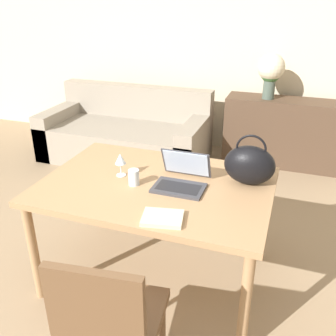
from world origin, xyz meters
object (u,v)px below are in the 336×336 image
at_px(laptop, 182,176).
at_px(chair, 109,320).
at_px(wine_glass, 120,160).
at_px(drinking_glass, 134,177).
at_px(handbag, 250,165).
at_px(flower_vase, 271,71).
at_px(couch, 127,135).

bearing_deg(laptop, chair, -92.81).
bearing_deg(wine_glass, drinking_glass, -34.16).
distance_m(laptop, handbag, 0.43).
bearing_deg(handbag, laptop, -158.93).
xyz_separation_m(chair, laptop, (0.05, 0.95, 0.29)).
bearing_deg(drinking_glass, flower_vase, 75.84).
bearing_deg(chair, drinking_glass, 99.03).
bearing_deg(couch, laptop, -55.47).
relative_size(chair, flower_vase, 1.82).
relative_size(chair, handbag, 2.73).
bearing_deg(laptop, wine_glass, -177.94).
height_order(couch, drinking_glass, drinking_glass).
relative_size(couch, wine_glass, 12.34).
xyz_separation_m(laptop, flower_vase, (0.31, 2.25, 0.28)).
relative_size(chair, couch, 0.46).
bearing_deg(wine_glass, chair, -68.06).
relative_size(chair, wine_glass, 5.71).
distance_m(couch, wine_glass, 2.16).
height_order(drinking_glass, flower_vase, flower_vase).
xyz_separation_m(laptop, wine_glass, (-0.42, -0.02, 0.06)).
bearing_deg(couch, chair, -66.22).
height_order(couch, flower_vase, flower_vase).
distance_m(couch, drinking_glass, 2.28).
bearing_deg(chair, couch, 106.82).
relative_size(drinking_glass, flower_vase, 0.21).
relative_size(laptop, drinking_glass, 3.09).
xyz_separation_m(couch, flower_vase, (1.60, 0.37, 0.81)).
xyz_separation_m(chair, flower_vase, (0.35, 3.19, 0.57)).
xyz_separation_m(chair, couch, (-1.24, 2.82, -0.24)).
bearing_deg(couch, handbag, -45.68).
height_order(drinking_glass, handbag, handbag).
height_order(couch, wine_glass, wine_glass).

